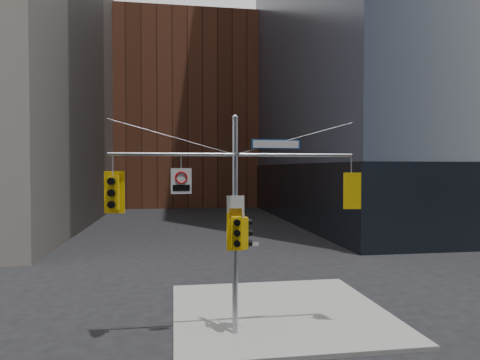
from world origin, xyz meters
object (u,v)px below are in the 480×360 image
object	(u,v)px
regulatory_sign_arm	(181,180)
traffic_light_pole_side	(245,233)
street_sign_blade	(276,144)
traffic_light_west_arm	(113,193)
traffic_light_east_arm	(351,191)
traffic_light_pole_front	(236,232)
signal_assembly	(235,203)

from	to	relation	value
regulatory_sign_arm	traffic_light_pole_side	bearing A→B (deg)	-4.08
traffic_light_pole_side	street_sign_blade	size ratio (longest dim) A/B	0.63
traffic_light_west_arm	traffic_light_east_arm	xyz separation A→B (m)	(7.83, -0.01, 0.00)
traffic_light_pole_front	traffic_light_pole_side	bearing A→B (deg)	42.14
street_sign_blade	regulatory_sign_arm	distance (m)	3.31
traffic_light_east_arm	traffic_light_pole_front	size ratio (longest dim) A/B	1.00
signal_assembly	traffic_light_pole_side	world-z (taller)	signal_assembly
traffic_light_pole_front	street_sign_blade	xyz separation A→B (m)	(1.36, 0.27, 2.84)
traffic_light_east_arm	traffic_light_pole_side	world-z (taller)	traffic_light_east_arm
signal_assembly	traffic_light_pole_front	size ratio (longest dim) A/B	6.49
traffic_light_west_arm	traffic_light_pole_front	xyz separation A→B (m)	(3.84, -0.28, -1.29)
traffic_light_pole_side	traffic_light_pole_front	world-z (taller)	traffic_light_pole_front
street_sign_blade	traffic_light_pole_side	bearing A→B (deg)	176.45
street_sign_blade	regulatory_sign_arm	xyz separation A→B (m)	(-3.10, -0.02, -1.17)
signal_assembly	street_sign_blade	xyz separation A→B (m)	(1.36, 0.00, 1.93)
signal_assembly	traffic_light_pole_side	xyz separation A→B (m)	(0.32, 0.01, -0.98)
traffic_light_pole_side	traffic_light_pole_front	bearing A→B (deg)	123.84
traffic_light_east_arm	regulatory_sign_arm	bearing A→B (deg)	11.55
traffic_light_east_arm	street_sign_blade	world-z (taller)	street_sign_blade
traffic_light_west_arm	traffic_light_pole_side	bearing A→B (deg)	5.98
traffic_light_pole_side	traffic_light_east_arm	bearing A→B (deg)	-97.17
signal_assembly	traffic_light_pole_front	world-z (taller)	signal_assembly
traffic_light_west_arm	street_sign_blade	world-z (taller)	street_sign_blade
signal_assembly	traffic_light_east_arm	size ratio (longest dim) A/B	6.52
signal_assembly	traffic_light_pole_side	bearing A→B (deg)	2.19
traffic_light_east_arm	regulatory_sign_arm	world-z (taller)	regulatory_sign_arm
traffic_light_west_arm	traffic_light_pole_front	bearing A→B (deg)	1.82
traffic_light_east_arm	traffic_light_pole_side	distance (m)	3.91
traffic_light_east_arm	street_sign_blade	distance (m)	3.05
traffic_light_pole_front	traffic_light_east_arm	bearing A→B (deg)	5.15
signal_assembly	traffic_light_west_arm	xyz separation A→B (m)	(-3.84, 0.01, 0.38)
traffic_light_pole_side	signal_assembly	bearing A→B (deg)	85.20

